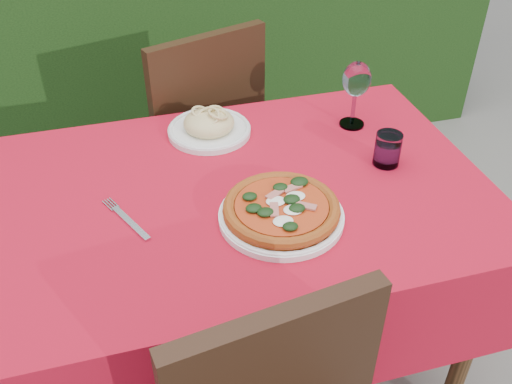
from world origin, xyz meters
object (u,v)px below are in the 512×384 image
object	(u,v)px
chair_far	(197,132)
water_glass	(387,151)
pasta_plate	(209,126)
fork	(131,223)
pizza_plate	(281,211)
wine_glass	(356,82)

from	to	relation	value
chair_far	water_glass	xyz separation A→B (m)	(0.41, -0.64, 0.25)
pasta_plate	fork	distance (m)	0.44
pizza_plate	wine_glass	distance (m)	0.51
chair_far	fork	distance (m)	0.79
pizza_plate	pasta_plate	bearing A→B (deg)	100.97
pizza_plate	pasta_plate	world-z (taller)	pasta_plate
pizza_plate	water_glass	world-z (taller)	water_glass
pizza_plate	wine_glass	bearing A→B (deg)	47.01
pizza_plate	fork	xyz separation A→B (m)	(-0.35, 0.08, -0.02)
pasta_plate	water_glass	size ratio (longest dim) A/B	2.62
fork	pasta_plate	bearing A→B (deg)	28.07
water_glass	pizza_plate	bearing A→B (deg)	-156.89
water_glass	wine_glass	bearing A→B (deg)	91.73
pizza_plate	pasta_plate	size ratio (longest dim) A/B	1.24
chair_far	fork	bearing A→B (deg)	49.15
chair_far	wine_glass	bearing A→B (deg)	114.03
wine_glass	pizza_plate	bearing A→B (deg)	-132.99
wine_glass	fork	size ratio (longest dim) A/B	0.97
chair_far	pizza_plate	size ratio (longest dim) A/B	3.15
chair_far	fork	size ratio (longest dim) A/B	4.52
chair_far	pizza_plate	world-z (taller)	chair_far
pasta_plate	water_glass	world-z (taller)	water_glass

